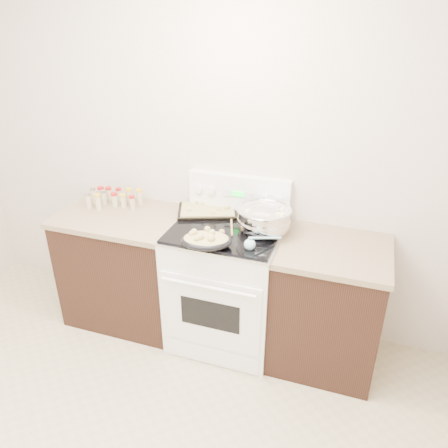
% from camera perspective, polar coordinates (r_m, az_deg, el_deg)
% --- Properties ---
extents(room_shell, '(4.10, 3.60, 2.75)m').
position_cam_1_polar(room_shell, '(1.74, -26.39, 3.18)').
color(room_shell, beige).
rests_on(room_shell, ground).
extents(counter_left, '(0.93, 0.67, 0.92)m').
position_cam_1_polar(counter_left, '(3.56, -12.47, -5.40)').
color(counter_left, black).
rests_on(counter_left, ground).
extents(counter_right, '(0.73, 0.67, 0.92)m').
position_cam_1_polar(counter_right, '(3.15, 13.26, -10.27)').
color(counter_right, black).
rests_on(counter_right, ground).
extents(kitchen_range, '(0.78, 0.73, 1.22)m').
position_cam_1_polar(kitchen_range, '(3.24, 0.31, -7.68)').
color(kitchen_range, white).
rests_on(kitchen_range, ground).
extents(mixing_bowl, '(0.47, 0.47, 0.22)m').
position_cam_1_polar(mixing_bowl, '(2.95, 5.22, 0.63)').
color(mixing_bowl, silver).
rests_on(mixing_bowl, kitchen_range).
extents(roasting_pan, '(0.38, 0.31, 0.11)m').
position_cam_1_polar(roasting_pan, '(2.76, -2.36, -2.08)').
color(roasting_pan, black).
rests_on(roasting_pan, kitchen_range).
extents(baking_sheet, '(0.51, 0.43, 0.06)m').
position_cam_1_polar(baking_sheet, '(3.23, -2.11, 1.86)').
color(baking_sheet, black).
rests_on(baking_sheet, kitchen_range).
extents(wooden_spoon, '(0.10, 0.24, 0.04)m').
position_cam_1_polar(wooden_spoon, '(2.95, 0.18, -0.83)').
color(wooden_spoon, tan).
rests_on(wooden_spoon, kitchen_range).
extents(blue_ladle, '(0.21, 0.20, 0.09)m').
position_cam_1_polar(blue_ladle, '(2.75, 3.65, -2.58)').
color(blue_ladle, '#91CBD9').
rests_on(blue_ladle, kitchen_range).
extents(spice_jars, '(0.40, 0.23, 0.13)m').
position_cam_1_polar(spice_jars, '(3.50, -14.33, 3.38)').
color(spice_jars, '#BFB28C').
rests_on(spice_jars, counter_left).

